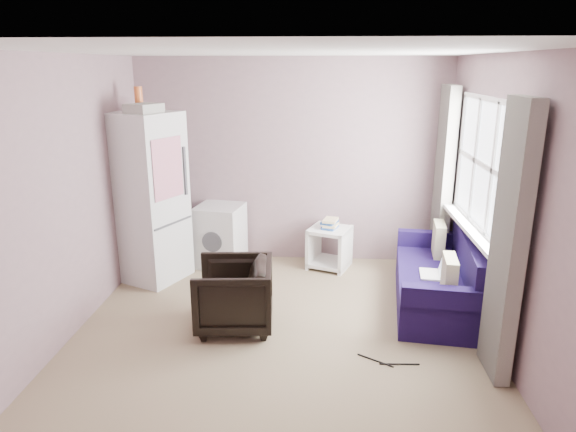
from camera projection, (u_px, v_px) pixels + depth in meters
name	position (u px, v px, depth m)	size (l,w,h in m)	color
room	(280.00, 207.00, 4.30)	(3.84, 4.24, 2.54)	#907B5E
armchair	(234.00, 292.00, 4.80)	(0.70, 0.65, 0.72)	black
fridge	(149.00, 197.00, 5.77)	(0.87, 0.87, 2.18)	silver
washing_machine	(220.00, 234.00, 6.33)	(0.62, 0.62, 0.75)	silver
side_table	(329.00, 245.00, 6.26)	(0.59, 0.59, 0.62)	white
sofa	(442.00, 280.00, 5.25)	(0.98, 1.80, 0.77)	#1A0E44
window_dressing	(470.00, 206.00, 4.90)	(0.17, 2.62, 2.18)	white
floor_cables	(387.00, 362.00, 4.29)	(0.51, 0.19, 0.01)	black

